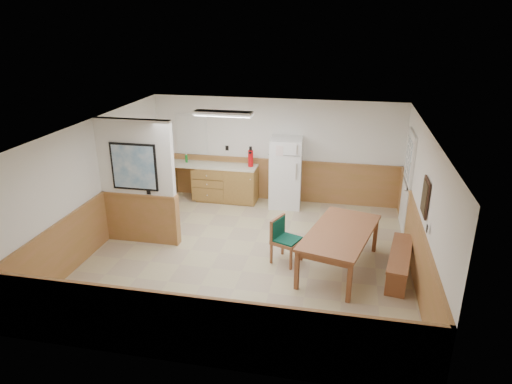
% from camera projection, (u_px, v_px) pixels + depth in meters
% --- Properties ---
extents(ground, '(6.00, 6.00, 0.00)m').
position_uv_depth(ground, '(249.00, 256.00, 8.68)').
color(ground, tan).
rests_on(ground, ground).
extents(ceiling, '(6.00, 6.00, 0.02)m').
position_uv_depth(ceiling, '(248.00, 127.00, 7.79)').
color(ceiling, white).
rests_on(ceiling, back_wall).
extents(back_wall, '(6.00, 0.02, 2.50)m').
position_uv_depth(back_wall, '(275.00, 151.00, 10.98)').
color(back_wall, white).
rests_on(back_wall, ground).
extents(right_wall, '(0.02, 6.00, 2.50)m').
position_uv_depth(right_wall, '(422.00, 207.00, 7.68)').
color(right_wall, white).
rests_on(right_wall, ground).
extents(left_wall, '(0.02, 6.00, 2.50)m').
position_uv_depth(left_wall, '(97.00, 183.00, 8.80)').
color(left_wall, white).
rests_on(left_wall, ground).
extents(wainscot_back, '(6.00, 0.04, 1.00)m').
position_uv_depth(wainscot_back, '(275.00, 180.00, 11.23)').
color(wainscot_back, '#A66A42').
rests_on(wainscot_back, ground).
extents(wainscot_right, '(0.04, 6.00, 1.00)m').
position_uv_depth(wainscot_right, '(416.00, 247.00, 7.95)').
color(wainscot_right, '#A66A42').
rests_on(wainscot_right, ground).
extents(wainscot_left, '(0.04, 6.00, 1.00)m').
position_uv_depth(wainscot_left, '(103.00, 219.00, 9.06)').
color(wainscot_left, '#A66A42').
rests_on(wainscot_left, ground).
extents(partition_wall, '(1.50, 0.20, 2.50)m').
position_uv_depth(partition_wall, '(138.00, 184.00, 8.84)').
color(partition_wall, white).
rests_on(partition_wall, ground).
extents(kitchen_counter, '(2.20, 0.61, 1.00)m').
position_uv_depth(kitchen_counter, '(224.00, 182.00, 11.20)').
color(kitchen_counter, olive).
rests_on(kitchen_counter, ground).
extents(exterior_door, '(0.07, 1.02, 2.15)m').
position_uv_depth(exterior_door, '(407.00, 181.00, 9.50)').
color(exterior_door, white).
rests_on(exterior_door, ground).
extents(kitchen_window, '(0.80, 0.04, 1.00)m').
position_uv_depth(kitchen_window, '(191.00, 134.00, 11.25)').
color(kitchen_window, white).
rests_on(kitchen_window, back_wall).
extents(wall_painting, '(0.04, 0.50, 0.60)m').
position_uv_depth(wall_painting, '(425.00, 197.00, 7.30)').
color(wall_painting, '#311D13').
rests_on(wall_painting, right_wall).
extents(fluorescent_fixture, '(1.20, 0.30, 0.09)m').
position_uv_depth(fluorescent_fixture, '(223.00, 113.00, 9.15)').
color(fluorescent_fixture, white).
rests_on(fluorescent_fixture, ceiling).
extents(refrigerator, '(0.77, 0.74, 1.65)m').
position_uv_depth(refrigerator, '(286.00, 173.00, 10.74)').
color(refrigerator, white).
rests_on(refrigerator, ground).
extents(dining_table, '(1.47, 2.19, 0.75)m').
position_uv_depth(dining_table, '(340.00, 236.00, 8.01)').
color(dining_table, '#935636').
rests_on(dining_table, ground).
extents(dining_bench, '(0.59, 1.60, 0.45)m').
position_uv_depth(dining_bench, '(400.00, 257.00, 7.93)').
color(dining_bench, '#935636').
rests_on(dining_bench, ground).
extents(dining_chair, '(0.78, 0.66, 0.85)m').
position_uv_depth(dining_chair, '(283.00, 236.00, 8.35)').
color(dining_chair, '#935636').
rests_on(dining_chair, ground).
extents(fire_extinguisher, '(0.12, 0.12, 0.49)m').
position_uv_depth(fire_extinguisher, '(251.00, 158.00, 10.88)').
color(fire_extinguisher, red).
rests_on(fire_extinguisher, kitchen_counter).
extents(soap_bottle, '(0.07, 0.07, 0.19)m').
position_uv_depth(soap_bottle, '(186.00, 159.00, 11.23)').
color(soap_bottle, '#178227').
rests_on(soap_bottle, kitchen_counter).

